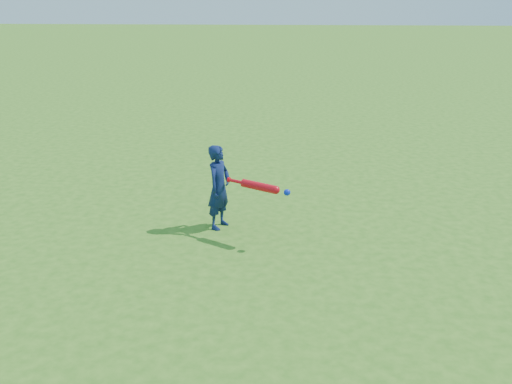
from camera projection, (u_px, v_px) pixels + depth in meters
The scene contains 3 objects.
ground at pixel (269, 217), 6.82m from camera, with size 80.00×80.00×0.00m, color #366F1A.
child at pixel (219, 187), 6.37m from camera, with size 0.35×0.23×0.96m, color #101C4A.
bat_swing at pixel (262, 187), 5.97m from camera, with size 0.69×0.44×0.09m.
Camera 1 is at (0.25, -6.33, 2.56)m, focal length 40.00 mm.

